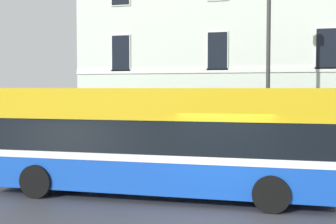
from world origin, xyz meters
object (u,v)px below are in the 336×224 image
at_px(single_decker_bus, 158,139).
at_px(street_lamp_post, 268,55).
at_px(litter_bin, 111,155).
at_px(georgian_townhouse, 276,28).

distance_m(single_decker_bus, street_lamp_post, 5.05).
bearing_deg(litter_bin, single_decker_bus, -46.15).
height_order(georgian_townhouse, single_decker_bus, georgian_townhouse).
distance_m(georgian_townhouse, street_lamp_post, 8.73).
relative_size(georgian_townhouse, street_lamp_post, 2.54).
bearing_deg(georgian_townhouse, single_decker_bus, -103.36).
distance_m(georgian_townhouse, single_decker_bus, 12.85).
xyz_separation_m(georgian_townhouse, single_decker_bus, (-2.77, -11.68, -4.57)).
bearing_deg(street_lamp_post, georgian_townhouse, 91.10).
bearing_deg(georgian_townhouse, street_lamp_post, -88.90).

